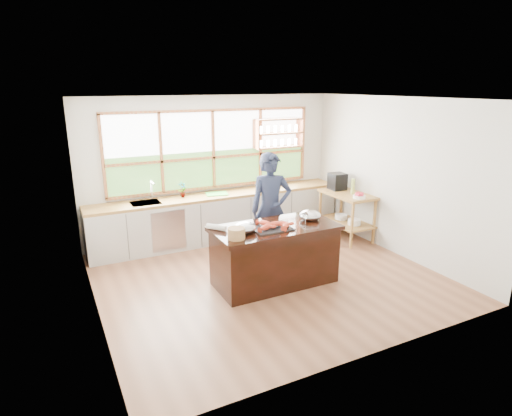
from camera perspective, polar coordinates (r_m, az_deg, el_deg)
ground_plane at (r=6.74m, az=1.62°, el=-9.22°), size 5.00×5.00×0.00m
room_shell at (r=6.66m, az=-0.18°, el=6.32°), size 5.02×4.52×2.71m
back_counter at (r=8.21m, az=-4.88°, el=-1.12°), size 4.90×0.63×0.90m
right_shelf_unit at (r=8.38m, az=12.03°, el=-0.01°), size 0.62×1.10×0.90m
island at (r=6.40m, az=2.51°, el=-6.23°), size 1.85×0.90×0.90m
cook at (r=6.97m, az=1.99°, el=-0.17°), size 0.77×0.61×1.86m
potted_plant at (r=7.90m, az=-9.78°, el=2.44°), size 0.18×0.15×0.29m
cutting_board at (r=8.08m, az=-5.24°, el=1.91°), size 0.46×0.38×0.01m
espresso_machine at (r=8.52m, az=10.79°, el=3.51°), size 0.30×0.32×0.32m
wine_bottle at (r=8.24m, az=12.80°, el=2.84°), size 0.08×0.08×0.29m
fruit_bowl at (r=7.97m, az=13.62°, el=1.59°), size 0.23×0.23×0.11m
slate_board at (r=6.12m, az=2.10°, el=-2.75°), size 0.56×0.41×0.02m
lobster_pile at (r=6.11m, az=2.30°, el=-2.29°), size 0.52×0.44×0.08m
mixing_bowl_left at (r=5.97m, az=-1.46°, el=-2.63°), size 0.32×0.32×0.15m
mixing_bowl_right at (r=6.56m, az=7.23°, el=-0.98°), size 0.33×0.33×0.16m
wine_glass at (r=6.21m, az=6.61°, el=-1.07°), size 0.08×0.08×0.22m
wicker_basket at (r=5.72m, az=-2.65°, el=-3.40°), size 0.24×0.24×0.15m
parchment_roll at (r=6.10m, az=-5.30°, el=-2.57°), size 0.25×0.28×0.08m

